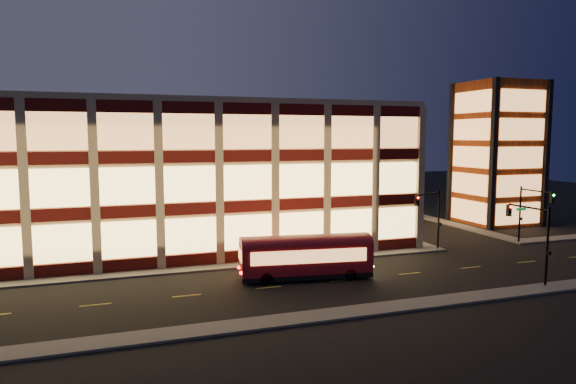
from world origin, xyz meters
name	(u,v)px	position (x,y,z in m)	size (l,w,h in m)	color
ground	(201,272)	(0.00, 0.00, 0.00)	(200.00, 200.00, 0.00)	black
sidewalk_office_south	(163,271)	(-3.00, 1.00, 0.07)	(54.00, 2.00, 0.15)	#514F4C
sidewalk_office_east	(358,223)	(23.00, 17.00, 0.07)	(2.00, 30.00, 0.15)	#514F4C
sidewalk_tower_south	(565,238)	(40.00, 1.00, 0.07)	(14.00, 2.00, 0.15)	#514F4C
sidewalk_tower_west	(432,219)	(34.00, 17.00, 0.07)	(2.00, 30.00, 0.15)	#514F4C
sidewalk_near	(238,326)	(0.00, -13.00, 0.07)	(100.00, 2.00, 0.15)	#514F4C
office_building	(148,172)	(-2.91, 16.91, 7.25)	(50.45, 30.45, 14.50)	tan
stair_tower	(497,153)	(39.95, 11.95, 8.99)	(8.60, 8.60, 18.00)	#8C3814
traffic_signal_far	(431,210)	(22.21, 0.24, 4.11)	(3.79, 1.87, 6.00)	black
traffic_signal_right	(531,206)	(33.50, -0.62, 4.10)	(1.20, 4.37, 6.00)	black
traffic_signal_near	(533,229)	(23.50, -11.03, 4.13)	(0.32, 4.45, 6.00)	black
trolley_bus	(306,254)	(7.49, -4.57, 1.93)	(10.52, 3.96, 3.48)	maroon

